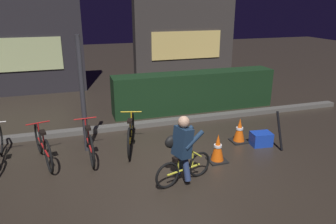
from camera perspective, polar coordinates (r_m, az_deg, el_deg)
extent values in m
plane|color=#2D261E|center=(6.37, -0.10, -9.55)|extent=(40.00, 40.00, 0.00)
cube|color=#56544F|center=(8.28, -4.64, -2.21)|extent=(12.00, 0.24, 0.12)
cube|color=black|center=(9.46, 4.73, 3.69)|extent=(4.80, 0.70, 1.13)
cube|color=#262328|center=(12.01, -26.96, 13.51)|extent=(4.80, 0.50, 4.63)
cube|color=#BFCC8C|center=(11.83, -26.49, 9.02)|extent=(3.36, 0.04, 1.10)
cube|color=#383330|center=(13.40, 2.99, 15.75)|extent=(4.18, 0.50, 4.61)
cube|color=#F2D172|center=(13.23, 3.34, 11.78)|extent=(2.93, 0.04, 1.10)
cylinder|color=#2D2D33|center=(6.79, -14.94, 2.81)|extent=(0.10, 0.10, 2.45)
torus|color=black|center=(7.29, -22.02, -4.34)|extent=(0.20, 0.65, 0.66)
torus|color=black|center=(6.40, -20.46, -7.38)|extent=(0.20, 0.65, 0.66)
cylinder|color=#B21919|center=(6.85, -21.29, -5.76)|extent=(0.27, 0.96, 0.04)
cylinder|color=#B21919|center=(6.62, -21.20, -4.86)|extent=(0.03, 0.03, 0.37)
cube|color=black|center=(6.55, -21.39, -3.39)|extent=(0.14, 0.22, 0.05)
cylinder|color=#B21919|center=(7.02, -21.91, -3.41)|extent=(0.03, 0.03, 0.41)
cylinder|color=#B21919|center=(6.94, -22.11, -1.83)|extent=(0.45, 0.13, 0.02)
torus|color=black|center=(7.25, -14.45, -3.64)|extent=(0.08, 0.66, 0.66)
torus|color=black|center=(6.35, -13.41, -6.87)|extent=(0.08, 0.66, 0.66)
cylinder|color=#B21919|center=(6.79, -13.96, -5.15)|extent=(0.09, 0.99, 0.04)
cylinder|color=#B21919|center=(6.56, -13.90, -4.26)|extent=(0.03, 0.03, 0.37)
cube|color=black|center=(6.49, -14.03, -2.76)|extent=(0.11, 0.20, 0.05)
cylinder|color=#B21919|center=(6.96, -14.38, -2.73)|extent=(0.03, 0.03, 0.42)
cylinder|color=#B21919|center=(6.89, -14.51, -1.12)|extent=(0.46, 0.05, 0.02)
torus|color=black|center=(7.47, -6.34, -2.44)|extent=(0.21, 0.65, 0.66)
torus|color=black|center=(6.56, -6.87, -5.58)|extent=(0.21, 0.65, 0.66)
cylinder|color=gold|center=(7.01, -6.59, -3.91)|extent=(0.29, 0.96, 0.04)
cylinder|color=gold|center=(6.78, -6.74, -3.03)|extent=(0.03, 0.03, 0.37)
cube|color=black|center=(6.72, -6.80, -1.57)|extent=(0.15, 0.22, 0.05)
cylinder|color=gold|center=(7.19, -6.51, -1.54)|extent=(0.03, 0.03, 0.42)
cylinder|color=gold|center=(7.12, -6.57, 0.03)|extent=(0.45, 0.14, 0.02)
cube|color=black|center=(6.62, 8.71, -8.46)|extent=(0.36, 0.36, 0.03)
cone|color=#EA560F|center=(6.49, 8.83, -6.18)|extent=(0.26, 0.26, 0.55)
cylinder|color=white|center=(6.48, 8.85, -5.96)|extent=(0.16, 0.16, 0.05)
cube|color=black|center=(7.58, 12.43, -5.04)|extent=(0.36, 0.36, 0.03)
cone|color=#EA560F|center=(7.47, 12.58, -3.05)|extent=(0.26, 0.26, 0.54)
cylinder|color=white|center=(7.46, 12.60, -2.86)|extent=(0.16, 0.16, 0.05)
cube|color=#193DB7|center=(7.47, 16.19, -4.61)|extent=(0.47, 0.36, 0.30)
torus|color=black|center=(5.94, 5.57, -9.21)|extent=(0.48, 0.18, 0.48)
torus|color=black|center=(5.57, -0.11, -11.19)|extent=(0.48, 0.18, 0.48)
cylinder|color=gold|center=(5.75, 2.83, -10.18)|extent=(0.68, 0.24, 0.04)
cylinder|color=gold|center=(5.62, 1.84, -9.36)|extent=(0.03, 0.03, 0.26)
cube|color=black|center=(5.56, 1.85, -8.16)|extent=(0.22, 0.15, 0.05)
cylinder|color=gold|center=(5.78, 4.40, -8.35)|extent=(0.03, 0.03, 0.30)
cylinder|color=gold|center=(5.72, 4.44, -7.03)|extent=(0.16, 0.45, 0.02)
cylinder|color=navy|center=(5.78, 2.07, -9.33)|extent=(0.17, 0.23, 0.42)
cylinder|color=navy|center=(5.64, 3.30, -10.11)|extent=(0.17, 0.23, 0.42)
cube|color=#192D47|center=(5.48, 2.59, -5.33)|extent=(0.34, 0.38, 0.54)
sphere|color=tan|center=(5.36, 2.81, -1.76)|extent=(0.20, 0.20, 0.20)
cylinder|color=#192D47|center=(5.64, 2.88, -4.05)|extent=(0.40, 0.19, 0.29)
cylinder|color=#192D47|center=(5.44, 4.67, -4.99)|extent=(0.40, 0.19, 0.29)
ellipsoid|color=black|center=(5.62, 0.86, -5.25)|extent=(0.35, 0.25, 0.24)
cylinder|color=black|center=(7.33, 19.19, -3.18)|extent=(0.06, 0.33, 0.82)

